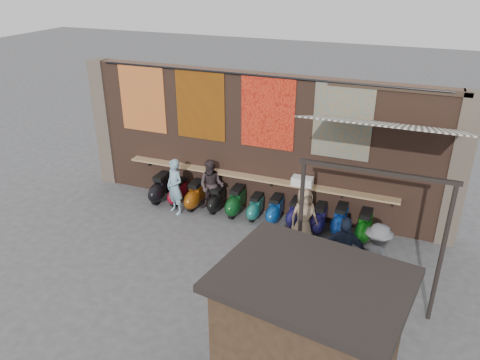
{
  "coord_description": "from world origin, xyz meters",
  "views": [
    {
      "loc": [
        4.07,
        -9.03,
        6.66
      ],
      "look_at": [
        0.01,
        1.2,
        1.52
      ],
      "focal_mm": 35.0,
      "sensor_mm": 36.0,
      "label": 1
    }
  ],
  "objects_px": {
    "scooter_stool_8": "(319,219)",
    "shopper_navy": "(344,252)",
    "scooter_stool_1": "(178,192)",
    "scooter_stool_2": "(195,195)",
    "scooter_stool_3": "(217,199)",
    "diner_left": "(175,187)",
    "diner_right": "(212,186)",
    "shelf_box": "(302,181)",
    "scooter_stool_9": "(340,220)",
    "scooter_stool_7": "(295,213)",
    "scooter_stool_6": "(275,210)",
    "scooter_stool_10": "(365,227)",
    "scooter_stool_4": "(236,201)",
    "scooter_stool_5": "(255,207)",
    "scooter_stool_0": "(161,188)",
    "shopper_tan": "(304,216)",
    "market_stall": "(307,351)",
    "shopper_grey": "(376,257)"
  },
  "relations": [
    {
      "from": "scooter_stool_1",
      "to": "scooter_stool_2",
      "type": "xyz_separation_m",
      "value": [
        0.62,
        -0.07,
        0.04
      ]
    },
    {
      "from": "scooter_stool_4",
      "to": "scooter_stool_5",
      "type": "distance_m",
      "value": 0.6
    },
    {
      "from": "scooter_stool_9",
      "to": "scooter_stool_3",
      "type": "bearing_deg",
      "value": -179.48
    },
    {
      "from": "scooter_stool_0",
      "to": "scooter_stool_1",
      "type": "bearing_deg",
      "value": 7.14
    },
    {
      "from": "scooter_stool_2",
      "to": "scooter_stool_6",
      "type": "relative_size",
      "value": 1.06
    },
    {
      "from": "scooter_stool_0",
      "to": "scooter_stool_7",
      "type": "bearing_deg",
      "value": 0.94
    },
    {
      "from": "scooter_stool_4",
      "to": "scooter_stool_1",
      "type": "bearing_deg",
      "value": 179.65
    },
    {
      "from": "shelf_box",
      "to": "scooter_stool_6",
      "type": "distance_m",
      "value": 1.12
    },
    {
      "from": "scooter_stool_1",
      "to": "diner_left",
      "type": "bearing_deg",
      "value": -68.05
    },
    {
      "from": "diner_left",
      "to": "shopper_grey",
      "type": "relative_size",
      "value": 1.02
    },
    {
      "from": "scooter_stool_4",
      "to": "scooter_stool_6",
      "type": "xyz_separation_m",
      "value": [
        1.18,
        0.0,
        -0.03
      ]
    },
    {
      "from": "scooter_stool_3",
      "to": "scooter_stool_9",
      "type": "relative_size",
      "value": 0.89
    },
    {
      "from": "scooter_stool_0",
      "to": "shopper_tan",
      "type": "height_order",
      "value": "shopper_tan"
    },
    {
      "from": "diner_right",
      "to": "shopper_tan",
      "type": "height_order",
      "value": "diner_right"
    },
    {
      "from": "scooter_stool_6",
      "to": "diner_left",
      "type": "xyz_separation_m",
      "value": [
        -2.86,
        -0.55,
        0.45
      ]
    },
    {
      "from": "scooter_stool_5",
      "to": "shopper_navy",
      "type": "height_order",
      "value": "shopper_navy"
    },
    {
      "from": "shelf_box",
      "to": "scooter_stool_9",
      "type": "bearing_deg",
      "value": -12.31
    },
    {
      "from": "scooter_stool_7",
      "to": "diner_left",
      "type": "distance_m",
      "value": 3.51
    },
    {
      "from": "diner_left",
      "to": "diner_right",
      "type": "relative_size",
      "value": 1.05
    },
    {
      "from": "shelf_box",
      "to": "scooter_stool_0",
      "type": "xyz_separation_m",
      "value": [
        -4.28,
        -0.34,
        -0.82
      ]
    },
    {
      "from": "scooter_stool_0",
      "to": "diner_left",
      "type": "bearing_deg",
      "value": -31.93
    },
    {
      "from": "diner_right",
      "to": "market_stall",
      "type": "relative_size",
      "value": 0.61
    },
    {
      "from": "scooter_stool_5",
      "to": "scooter_stool_1",
      "type": "bearing_deg",
      "value": 179.47
    },
    {
      "from": "shelf_box",
      "to": "scooter_stool_3",
      "type": "xyz_separation_m",
      "value": [
        -2.45,
        -0.28,
        -0.89
      ]
    },
    {
      "from": "scooter_stool_9",
      "to": "scooter_stool_10",
      "type": "xyz_separation_m",
      "value": [
        0.65,
        -0.09,
        0.0
      ]
    },
    {
      "from": "scooter_stool_3",
      "to": "scooter_stool_8",
      "type": "distance_m",
      "value": 3.06
    },
    {
      "from": "scooter_stool_1",
      "to": "scooter_stool_10",
      "type": "height_order",
      "value": "scooter_stool_10"
    },
    {
      "from": "scooter_stool_8",
      "to": "shopper_navy",
      "type": "relative_size",
      "value": 0.47
    },
    {
      "from": "scooter_stool_6",
      "to": "scooter_stool_10",
      "type": "xyz_separation_m",
      "value": [
        2.46,
        -0.06,
        0.02
      ]
    },
    {
      "from": "scooter_stool_7",
      "to": "scooter_stool_8",
      "type": "relative_size",
      "value": 1.02
    },
    {
      "from": "scooter_stool_2",
      "to": "diner_left",
      "type": "height_order",
      "value": "diner_left"
    },
    {
      "from": "scooter_stool_5",
      "to": "shopper_navy",
      "type": "distance_m",
      "value": 3.57
    },
    {
      "from": "scooter_stool_10",
      "to": "diner_left",
      "type": "relative_size",
      "value": 0.51
    },
    {
      "from": "scooter_stool_8",
      "to": "shopper_navy",
      "type": "xyz_separation_m",
      "value": [
        1.0,
        -2.07,
        0.47
      ]
    },
    {
      "from": "scooter_stool_1",
      "to": "scooter_stool_8",
      "type": "bearing_deg",
      "value": -0.75
    },
    {
      "from": "scooter_stool_9",
      "to": "shopper_grey",
      "type": "bearing_deg",
      "value": -61.02
    },
    {
      "from": "scooter_stool_10",
      "to": "diner_left",
      "type": "height_order",
      "value": "diner_left"
    },
    {
      "from": "shelf_box",
      "to": "scooter_stool_10",
      "type": "xyz_separation_m",
      "value": [
        1.81,
        -0.34,
        -0.84
      ]
    },
    {
      "from": "scooter_stool_6",
      "to": "shopper_navy",
      "type": "height_order",
      "value": "shopper_navy"
    },
    {
      "from": "shelf_box",
      "to": "diner_left",
      "type": "bearing_deg",
      "value": -166.72
    },
    {
      "from": "scooter_stool_7",
      "to": "shelf_box",
      "type": "bearing_deg",
      "value": 75.43
    },
    {
      "from": "scooter_stool_1",
      "to": "shelf_box",
      "type": "bearing_deg",
      "value": 4.2
    },
    {
      "from": "scooter_stool_10",
      "to": "diner_right",
      "type": "distance_m",
      "value": 4.42
    },
    {
      "from": "scooter_stool_3",
      "to": "scooter_stool_8",
      "type": "height_order",
      "value": "scooter_stool_8"
    },
    {
      "from": "scooter_stool_6",
      "to": "shopper_navy",
      "type": "xyz_separation_m",
      "value": [
        2.26,
        -2.11,
        0.47
      ]
    },
    {
      "from": "scooter_stool_2",
      "to": "shopper_navy",
      "type": "distance_m",
      "value": 5.16
    },
    {
      "from": "scooter_stool_4",
      "to": "scooter_stool_9",
      "type": "bearing_deg",
      "value": 0.65
    },
    {
      "from": "scooter_stool_6",
      "to": "scooter_stool_3",
      "type": "bearing_deg",
      "value": -179.89
    },
    {
      "from": "scooter_stool_2",
      "to": "scooter_stool_5",
      "type": "xyz_separation_m",
      "value": [
        1.87,
        0.05,
        -0.05
      ]
    },
    {
      "from": "scooter_stool_0",
      "to": "shopper_navy",
      "type": "xyz_separation_m",
      "value": [
        5.89,
        -2.05,
        0.42
      ]
    }
  ]
}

